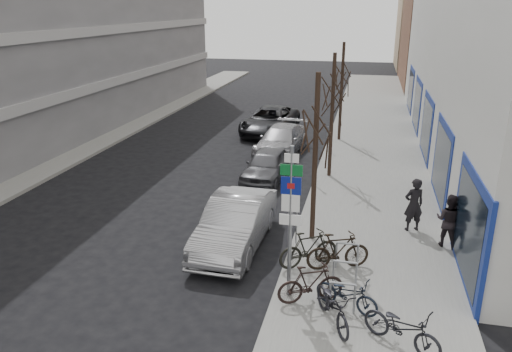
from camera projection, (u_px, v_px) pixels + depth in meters
The scene contains 25 objects.
ground at pixel (202, 288), 13.66m from camera, with size 120.00×120.00×0.00m, color black.
sidewalk_east at pixel (372, 180), 21.92m from camera, with size 5.00×70.00×0.15m, color slate.
sidewalk_west at pixel (58, 157), 25.16m from camera, with size 3.00×70.00×0.15m, color slate.
brick_building_far at pixel (470, 43), 46.54m from camera, with size 12.00×14.00×8.00m, color brown.
tan_building_far at pixel (454, 30), 60.11m from camera, with size 13.00×12.00×9.00m, color #937A5B.
highway_sign_pole at pixel (290, 214), 12.35m from camera, with size 0.55×0.10×4.20m.
bike_rack at pixel (345, 272), 13.20m from camera, with size 0.66×2.26×0.83m.
tree_near at pixel (317, 119), 15.01m from camera, with size 1.80×1.80×5.50m.
tree_mid at pixel (333, 87), 21.01m from camera, with size 1.80×1.80×5.50m.
tree_far at pixel (343, 69), 27.00m from camera, with size 1.80×1.80×5.50m.
meter_front at pixel (297, 221), 15.68m from camera, with size 0.10×0.08×1.27m.
meter_mid at pixel (316, 168), 20.75m from camera, with size 0.10×0.08×1.27m.
meter_back at pixel (328, 136), 25.83m from camera, with size 0.10×0.08×1.27m.
bike_near_left at pixel (333, 303), 11.73m from camera, with size 0.57×1.87×1.14m, color black.
bike_near_right at pixel (311, 283), 12.61m from camera, with size 0.52×1.76×1.07m, color black.
bike_mid_curb at pixel (347, 291), 12.31m from camera, with size 0.51×1.67×1.02m, color black.
bike_mid_inner at pixel (309, 248), 14.36m from camera, with size 0.55×1.86×1.13m, color black.
bike_far_curb at pixel (402, 324), 10.93m from camera, with size 0.57×1.87×1.14m, color black.
bike_far_inner at pixel (338, 251), 14.22m from camera, with size 0.56×1.88×1.14m, color black.
parked_car_front at pixel (235, 223), 15.82m from camera, with size 1.70×4.87×1.61m, color #AEAEB3.
parked_car_mid at pixel (267, 165), 21.94m from camera, with size 1.63×4.06×1.38m, color #4E4E54.
parked_car_back at pixel (281, 140), 25.89m from camera, with size 1.99×4.89×1.42m, color #939297.
lane_car at pixel (270, 120), 30.02m from camera, with size 2.58×5.59×1.55m, color black.
pedestrian_near at pixel (414, 205), 16.57m from camera, with size 0.67×0.44×1.84m, color black.
pedestrian_far at pixel (449, 220), 15.48m from camera, with size 0.65×0.44×1.75m, color black.
Camera 1 is at (4.09, -11.30, 7.35)m, focal length 35.00 mm.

